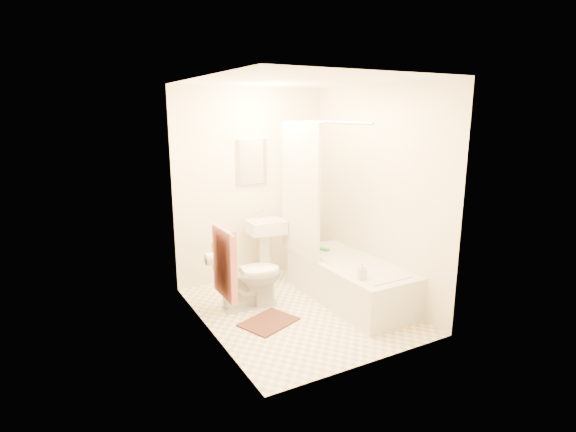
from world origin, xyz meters
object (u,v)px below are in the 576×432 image
bathtub (349,281)px  soap_bottle (362,271)px  toilet (249,275)px  sink (266,248)px  bath_mat (269,322)px

bathtub → soap_bottle: 0.64m
toilet → sink: size_ratio=0.84×
toilet → bathtub: size_ratio=0.45×
toilet → sink: (0.49, 0.59, 0.08)m
sink → bath_mat: size_ratio=1.63×
bathtub → sink: bearing=120.5°
sink → bath_mat: sink is taller
soap_bottle → bath_mat: bearing=153.3°
sink → soap_bottle: (0.35, -1.49, 0.11)m
toilet → soap_bottle: bearing=-131.4°
bathtub → soap_bottle: size_ratio=9.47×
sink → bathtub: 1.16m
sink → bathtub: bearing=-54.7°
toilet → bathtub: bearing=-104.8°
sink → soap_bottle: 1.53m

